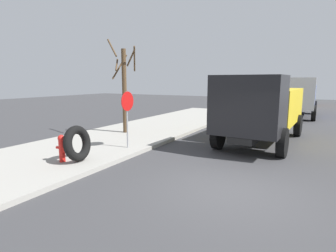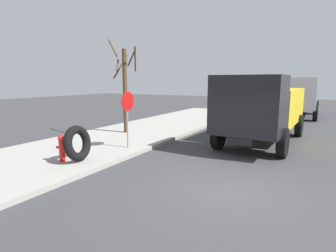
{
  "view_description": "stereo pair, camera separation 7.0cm",
  "coord_description": "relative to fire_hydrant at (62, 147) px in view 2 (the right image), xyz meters",
  "views": [
    {
      "loc": [
        -6.74,
        -1.88,
        2.81
      ],
      "look_at": [
        1.57,
        2.71,
        1.23
      ],
      "focal_mm": 29.41,
      "sensor_mm": 36.0,
      "label": 1
    },
    {
      "loc": [
        -6.71,
        -1.94,
        2.81
      ],
      "look_at": [
        1.57,
        2.71,
        1.23
      ],
      "focal_mm": 29.41,
      "sensor_mm": 36.0,
      "label": 2
    }
  ],
  "objects": [
    {
      "name": "ground_plane",
      "position": [
        0.74,
        -5.41,
        -0.63
      ],
      "size": [
        80.0,
        80.0,
        0.0
      ],
      "primitive_type": "plane",
      "color": "#38383A"
    },
    {
      "name": "sidewalk_curb",
      "position": [
        0.74,
        1.09,
        -0.56
      ],
      "size": [
        36.0,
        5.0,
        0.15
      ],
      "primitive_type": "cube",
      "color": "#99968E",
      "rests_on": "ground"
    },
    {
      "name": "fire_hydrant",
      "position": [
        0.0,
        0.0,
        0.0
      ],
      "size": [
        0.22,
        0.5,
        0.91
      ],
      "color": "red",
      "rests_on": "sidewalk_curb"
    },
    {
      "name": "loose_tire",
      "position": [
        0.29,
        -0.42,
        0.13
      ],
      "size": [
        1.24,
        0.63,
        1.22
      ],
      "primitive_type": "torus",
      "rotation": [
        1.41,
        0.0,
        0.14
      ],
      "color": "black",
      "rests_on": "sidewalk_curb"
    },
    {
      "name": "stop_sign",
      "position": [
        2.63,
        -0.71,
        1.07
      ],
      "size": [
        0.76,
        0.08,
        2.23
      ],
      "color": "gray",
      "rests_on": "sidewalk_curb"
    },
    {
      "name": "dump_truck_yellow",
      "position": [
        6.81,
        -5.06,
        0.98
      ],
      "size": [
        7.11,
        3.06,
        3.0
      ],
      "color": "gold",
      "rests_on": "ground"
    },
    {
      "name": "dump_truck_blue",
      "position": [
        17.73,
        -5.72,
        0.98
      ],
      "size": [
        7.02,
        2.85,
        3.0
      ],
      "color": "#1E3899",
      "rests_on": "ground"
    },
    {
      "name": "dump_truck_orange",
      "position": [
        28.64,
        -4.79,
        0.98
      ],
      "size": [
        7.09,
        3.02,
        3.0
      ],
      "color": "orange",
      "rests_on": "ground"
    },
    {
      "name": "dump_truck_green",
      "position": [
        39.56,
        -4.7,
        0.98
      ],
      "size": [
        7.08,
        2.99,
        3.0
      ],
      "color": "#237033",
      "rests_on": "ground"
    },
    {
      "name": "bare_tree",
      "position": [
        5.21,
        1.42,
        1.88
      ],
      "size": [
        1.64,
        1.64,
        4.7
      ],
      "color": "#4C3823",
      "rests_on": "sidewalk_curb"
    }
  ]
}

